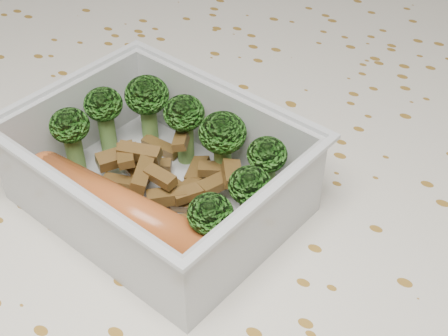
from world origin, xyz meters
The scene contains 6 objects.
dining_table centered at (0.00, 0.00, 0.67)m, with size 1.40×0.90×0.75m.
tablecloth centered at (0.00, 0.00, 0.72)m, with size 1.46×0.96×0.19m.
lunch_container centered at (-0.03, -0.02, 0.78)m, with size 0.20×0.17×0.06m.
broccoli_florets centered at (-0.03, 0.00, 0.80)m, with size 0.16×0.11×0.05m.
meat_pile centered at (-0.03, -0.02, 0.77)m, with size 0.11×0.08×0.03m.
sausage centered at (-0.03, -0.06, 0.78)m, with size 0.16×0.03×0.03m.
Camera 1 is at (0.17, -0.26, 1.05)m, focal length 50.00 mm.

